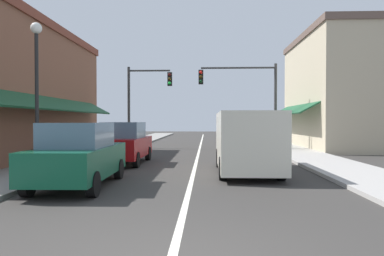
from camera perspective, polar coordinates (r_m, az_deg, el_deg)
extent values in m
plane|color=#33302D|center=(22.28, 1.17, -3.56)|extent=(80.00, 80.00, 0.00)
cube|color=gray|center=(23.06, -12.65, -3.28)|extent=(2.60, 56.00, 0.12)
cube|color=#A39E99|center=(22.84, 15.13, -3.33)|extent=(2.60, 56.00, 0.12)
cube|color=silver|center=(22.28, 1.17, -3.55)|extent=(0.14, 52.00, 0.01)
cube|color=slate|center=(17.78, -21.94, -0.30)|extent=(0.08, 10.64, 1.80)
cube|color=#194C2D|center=(17.55, -20.15, 3.61)|extent=(1.27, 11.76, 0.73)
cube|color=slate|center=(15.25, -26.88, 10.75)|extent=(0.08, 1.10, 1.30)
cube|color=slate|center=(20.79, -18.47, 8.19)|extent=(0.08, 1.10, 1.30)
cube|color=#BCAD8E|center=(25.73, 21.87, 5.01)|extent=(4.44, 10.00, 7.20)
cube|color=brown|center=(26.27, 21.93, 13.30)|extent=(4.64, 10.20, 0.40)
cube|color=slate|center=(25.04, 17.17, 0.12)|extent=(0.08, 7.60, 1.80)
cube|color=#194C2D|center=(24.90, 15.83, 2.88)|extent=(1.27, 8.40, 0.73)
cube|color=slate|center=(23.16, 18.64, 9.42)|extent=(0.08, 1.10, 1.30)
cube|color=slate|center=(27.38, 16.03, 8.14)|extent=(0.08, 1.10, 1.30)
cube|color=#0F4C33|center=(10.33, -17.63, -5.08)|extent=(1.82, 4.14, 0.80)
cube|color=slate|center=(10.18, -17.84, -1.05)|extent=(1.57, 2.04, 0.66)
cylinder|color=black|center=(11.90, -19.16, -6.21)|extent=(0.21, 0.62, 0.62)
cylinder|color=black|center=(11.46, -11.66, -6.46)|extent=(0.21, 0.62, 0.62)
cylinder|color=black|center=(9.44, -24.88, -8.17)|extent=(0.21, 0.62, 0.62)
cylinder|color=black|center=(8.87, -15.53, -8.70)|extent=(0.21, 0.62, 0.62)
cube|color=maroon|center=(15.47, -10.80, -3.00)|extent=(1.74, 4.11, 0.80)
cube|color=slate|center=(15.34, -10.89, -0.31)|extent=(1.53, 2.01, 0.66)
cylinder|color=black|center=(17.00, -12.33, -3.99)|extent=(0.20, 0.62, 0.62)
cylinder|color=black|center=(16.67, -7.05, -4.07)|extent=(0.20, 0.62, 0.62)
cylinder|color=black|center=(14.42, -15.12, -4.91)|extent=(0.20, 0.62, 0.62)
cylinder|color=black|center=(14.02, -8.93, -5.06)|extent=(0.20, 0.62, 0.62)
cube|color=beige|center=(12.57, 8.70, -1.85)|extent=(1.96, 5.00, 1.90)
cube|color=slate|center=(14.94, 7.69, 0.26)|extent=(1.73, 0.27, 0.84)
cube|color=black|center=(15.18, 7.62, -3.94)|extent=(1.86, 0.20, 0.24)
cylinder|color=black|center=(14.11, 4.42, -4.81)|extent=(0.24, 0.72, 0.72)
cylinder|color=black|center=(14.28, 11.53, -4.75)|extent=(0.24, 0.72, 0.72)
cylinder|color=black|center=(11.03, 4.99, -6.47)|extent=(0.24, 0.72, 0.72)
cylinder|color=black|center=(11.25, 14.05, -6.35)|extent=(0.24, 0.72, 0.72)
cylinder|color=#333333|center=(23.05, 13.24, 3.33)|extent=(0.18, 0.18, 5.44)
cylinder|color=#333333|center=(22.95, 7.41, 9.55)|extent=(4.70, 0.12, 0.12)
cube|color=black|center=(22.61, 1.44, 8.16)|extent=(0.30, 0.24, 0.90)
sphere|color=red|center=(22.52, 1.44, 8.90)|extent=(0.20, 0.20, 0.20)
sphere|color=#3D2D0C|center=(22.48, 1.44, 8.20)|extent=(0.20, 0.20, 0.20)
sphere|color=#0C3316|center=(22.45, 1.44, 7.49)|extent=(0.20, 0.20, 0.20)
cylinder|color=#333333|center=(24.42, -10.10, 3.25)|extent=(0.18, 0.18, 5.46)
cylinder|color=#333333|center=(24.38, -6.86, 9.12)|extent=(2.80, 0.12, 0.12)
cube|color=black|center=(23.94, -3.58, 7.83)|extent=(0.30, 0.24, 0.90)
sphere|color=#420F0F|center=(23.84, -3.62, 8.53)|extent=(0.20, 0.20, 0.20)
sphere|color=#3D2D0C|center=(23.81, -3.61, 7.86)|extent=(0.20, 0.20, 0.20)
sphere|color=green|center=(23.78, -3.61, 7.19)|extent=(0.20, 0.20, 0.20)
cylinder|color=black|center=(12.58, -23.61, 3.32)|extent=(0.12, 0.12, 4.64)
sphere|color=white|center=(12.93, -23.70, 14.46)|extent=(0.36, 0.36, 0.36)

